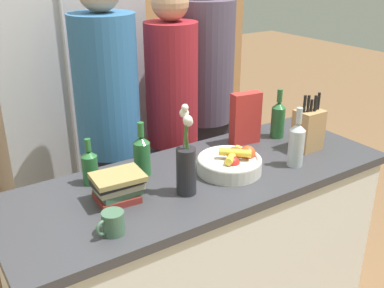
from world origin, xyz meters
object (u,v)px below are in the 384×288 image
bottle_water (296,143)px  bottle_oil (278,118)px  person_in_red_tee (204,96)px  bottle_wine (90,166)px  person_in_blue (172,117)px  flower_vase (186,165)px  person_at_sink (109,123)px  fruit_bowl (231,163)px  refrigerator (64,88)px  book_stack (118,187)px  coffee_mug (113,223)px  bottle_vinegar (142,154)px  knife_block (308,129)px  cereal_box (245,118)px

bottle_water → bottle_oil: bearing=60.0°
bottle_water → person_in_red_tee: size_ratio=0.16×
bottle_wine → person_in_blue: bearing=30.9°
flower_vase → person_at_sink: person_at_sink is taller
fruit_bowl → refrigerator: bearing=103.7°
fruit_bowl → bottle_oil: (0.46, 0.19, 0.06)m
fruit_bowl → book_stack: bearing=175.2°
flower_vase → book_stack: size_ratio=1.84×
coffee_mug → person_in_red_tee: (1.02, 0.90, 0.06)m
coffee_mug → bottle_vinegar: size_ratio=0.46×
book_stack → fruit_bowl: bearing=-4.8°
bottle_oil → person_at_sink: person_at_sink is taller
flower_vase → bottle_oil: size_ratio=1.46×
bottle_vinegar → person_in_red_tee: size_ratio=0.14×
bottle_water → person_at_sink: person_at_sink is taller
knife_block → coffee_mug: (-1.12, -0.15, -0.06)m
knife_block → bottle_vinegar: (-0.82, 0.20, -0.01)m
knife_block → bottle_vinegar: 0.84m
refrigerator → bottle_wine: bearing=-103.6°
coffee_mug → book_stack: 0.23m
bottle_vinegar → bottle_wine: 0.23m
flower_vase → cereal_box: flower_vase is taller
fruit_bowl → book_stack: (-0.53, 0.04, 0.02)m
coffee_mug → bottle_water: bottle_water is taller
cereal_box → bottle_wine: cereal_box is taller
bottle_wine → knife_block: bearing=-13.4°
fruit_bowl → person_in_blue: (0.07, 0.62, 0.02)m
flower_vase → bottle_water: flower_vase is taller
cereal_box → fruit_bowl: bearing=-140.1°
bottle_oil → bottle_water: 0.35m
fruit_bowl → book_stack: book_stack is taller
knife_block → bottle_oil: bearing=93.7°
fruit_bowl → bottle_wine: 0.62m
book_stack → cereal_box: bearing=12.6°
bottle_vinegar → person_in_blue: person_in_blue is taller
fruit_bowl → book_stack: size_ratio=1.40×
cereal_box → bottle_water: bearing=-86.2°
bottle_wine → person_in_red_tee: person_in_red_tee is taller
coffee_mug → person_in_red_tee: person_in_red_tee is taller
bottle_wine → flower_vase: bearing=-45.1°
cereal_box → person_in_blue: person_in_blue is taller
fruit_bowl → bottle_water: (0.29, -0.11, 0.07)m
bottle_oil → person_in_red_tee: bearing=99.4°
coffee_mug → person_in_red_tee: size_ratio=0.06×
refrigerator → coffee_mug: size_ratio=18.00×
refrigerator → person_in_red_tee: bearing=-38.7°
refrigerator → flower_vase: 1.34m
fruit_bowl → bottle_water: size_ratio=1.04×
refrigerator → person_in_red_tee: size_ratio=1.15×
knife_block → bottle_water: bearing=-151.1°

